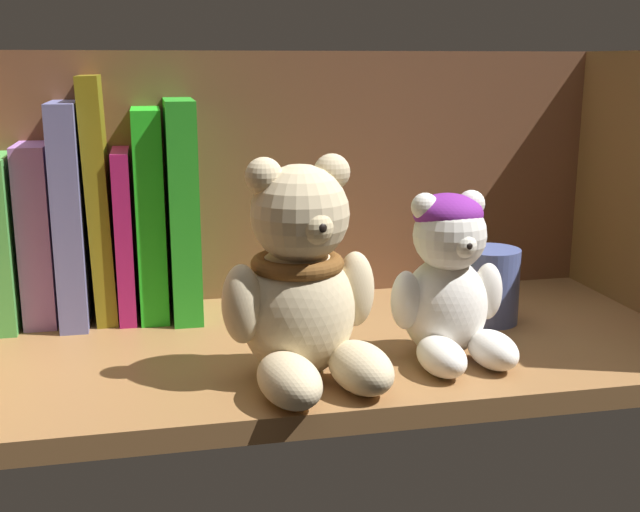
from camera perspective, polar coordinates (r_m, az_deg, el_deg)
name	(u,v)px	position (r cm, az deg, el deg)	size (l,w,h in cm)	color
shelf_board	(314,351)	(76.36, -0.42, -6.74)	(69.84, 31.68, 2.00)	olive
shelf_back_panel	(283,185)	(88.75, -2.60, 5.01)	(72.24, 1.20, 28.62)	brown
book_1	(6,239)	(85.74, -21.33, 1.14)	(2.39, 11.63, 16.83)	green
book_2	(39,233)	(85.18, -19.27, 1.56)	(3.10, 9.19, 17.77)	#A06AB9
book_3	(72,212)	(84.45, -17.16, 3.01)	(2.66, 12.50, 21.79)	slate
book_4	(99,199)	(84.04, -15.33, 3.93)	(2.07, 9.72, 24.23)	olive
book_5	(125,233)	(84.59, -13.63, 1.61)	(1.67, 10.62, 17.05)	#A31A5C
book_6	(150,212)	(84.17, -11.92, 3.04)	(2.77, 10.90, 21.07)	green
book_7	(182,207)	(84.15, -9.73, 3.43)	(2.87, 13.00, 21.93)	green
teddy_bear_larger	(302,287)	(64.93, -1.27, -2.22)	(13.93, 14.35, 18.37)	beige
teddy_bear_smaller	(449,281)	(70.84, 9.13, -1.76)	(10.89, 11.23, 14.74)	white
pillar_candle	(489,286)	(82.24, 11.88, -2.06)	(5.87, 5.87, 7.51)	#4C5B99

